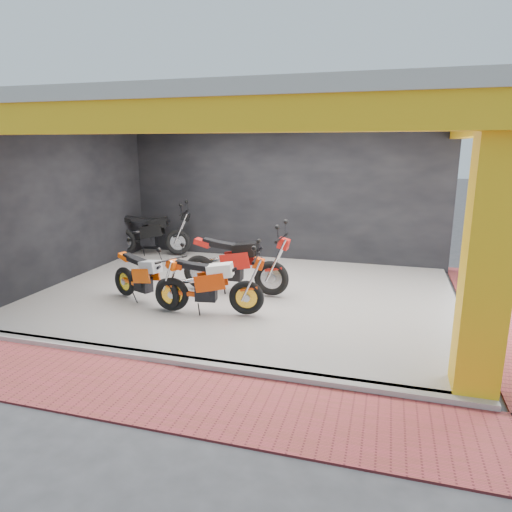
# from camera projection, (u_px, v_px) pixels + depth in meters

# --- Properties ---
(ground) EXTENTS (80.00, 80.00, 0.00)m
(ground) POSITION_uv_depth(u_px,v_px,m) (208.00, 336.00, 7.27)
(ground) COLOR #2D2D30
(ground) RESTS_ON ground
(showroom_floor) EXTENTS (8.00, 6.00, 0.10)m
(showroom_floor) POSITION_uv_depth(u_px,v_px,m) (246.00, 295.00, 9.13)
(showroom_floor) COLOR silver
(showroom_floor) RESTS_ON ground
(showroom_ceiling) EXTENTS (8.40, 6.40, 0.20)m
(showroom_ceiling) POSITION_uv_depth(u_px,v_px,m) (244.00, 109.00, 8.29)
(showroom_ceiling) COLOR beige
(showroom_ceiling) RESTS_ON corner_column
(back_wall) EXTENTS (8.20, 0.20, 3.50)m
(back_wall) POSITION_uv_depth(u_px,v_px,m) (282.00, 194.00, 11.62)
(back_wall) COLOR black
(back_wall) RESTS_ON ground
(left_wall) EXTENTS (0.20, 6.20, 3.50)m
(left_wall) POSITION_uv_depth(u_px,v_px,m) (64.00, 203.00, 9.84)
(left_wall) COLOR black
(left_wall) RESTS_ON ground
(corner_column) EXTENTS (0.50, 0.50, 3.50)m
(corner_column) POSITION_uv_depth(u_px,v_px,m) (488.00, 255.00, 5.14)
(corner_column) COLOR yellow
(corner_column) RESTS_ON ground
(header_beam_front) EXTENTS (8.40, 0.30, 0.40)m
(header_beam_front) POSITION_uv_depth(u_px,v_px,m) (170.00, 116.00, 5.56)
(header_beam_front) COLOR yellow
(header_beam_front) RESTS_ON corner_column
(header_beam_right) EXTENTS (0.30, 6.40, 0.40)m
(header_beam_right) POSITION_uv_depth(u_px,v_px,m) (483.00, 123.00, 7.28)
(header_beam_right) COLOR yellow
(header_beam_right) RESTS_ON corner_column
(floor_kerb) EXTENTS (8.00, 0.20, 0.10)m
(floor_kerb) POSITION_uv_depth(u_px,v_px,m) (180.00, 361.00, 6.31)
(floor_kerb) COLOR silver
(floor_kerb) RESTS_ON ground
(paver_front) EXTENTS (9.00, 1.40, 0.03)m
(paver_front) POSITION_uv_depth(u_px,v_px,m) (152.00, 392.00, 5.59)
(paver_front) COLOR maroon
(paver_front) RESTS_ON ground
(paver_right) EXTENTS (1.40, 7.00, 0.03)m
(paver_right) POSITION_uv_depth(u_px,v_px,m) (512.00, 321.00, 7.83)
(paver_right) COLOR maroon
(paver_right) RESTS_ON ground
(moto_hero) EXTENTS (2.12, 1.04, 1.24)m
(moto_hero) POSITION_uv_depth(u_px,v_px,m) (246.00, 281.00, 7.72)
(moto_hero) COLOR #E13E09
(moto_hero) RESTS_ON showroom_floor
(moto_row_a) EXTENTS (2.02, 1.37, 1.16)m
(moto_row_a) POSITION_uv_depth(u_px,v_px,m) (166.00, 279.00, 7.98)
(moto_row_a) COLOR #F8540A
(moto_row_a) RESTS_ON showroom_floor
(moto_row_b) EXTENTS (2.33, 0.90, 1.41)m
(moto_row_b) POSITION_uv_depth(u_px,v_px,m) (271.00, 261.00, 8.69)
(moto_row_b) COLOR #B61813
(moto_row_b) RESTS_ON showroom_floor
(moto_row_d) EXTENTS (2.39, 1.29, 1.39)m
(moto_row_d) POSITION_uv_depth(u_px,v_px,m) (177.00, 230.00, 12.01)
(moto_row_d) COLOR black
(moto_row_d) RESTS_ON showroom_floor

